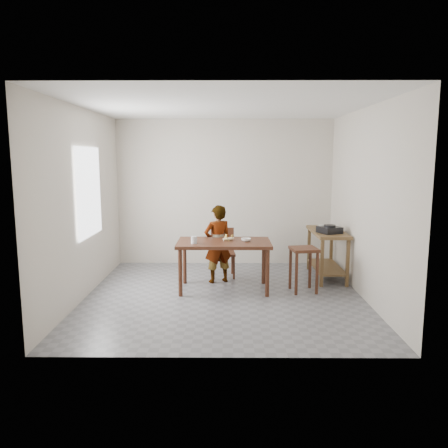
{
  "coord_description": "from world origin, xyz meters",
  "views": [
    {
      "loc": [
        0.05,
        -6.15,
        2.0
      ],
      "look_at": [
        0.0,
        0.4,
        1.0
      ],
      "focal_mm": 35.0,
      "sensor_mm": 36.0,
      "label": 1
    }
  ],
  "objects_px": {
    "child": "(218,244)",
    "dining_chair": "(223,253)",
    "prep_counter": "(327,254)",
    "stool": "(303,270)",
    "dining_table": "(224,266)"
  },
  "relations": [
    {
      "from": "dining_table",
      "to": "child",
      "type": "xyz_separation_m",
      "value": [
        -0.1,
        0.41,
        0.25
      ]
    },
    {
      "from": "dining_table",
      "to": "prep_counter",
      "type": "relative_size",
      "value": 1.17
    },
    {
      "from": "child",
      "to": "prep_counter",
      "type": "bearing_deg",
      "value": 166.04
    },
    {
      "from": "child",
      "to": "dining_chair",
      "type": "xyz_separation_m",
      "value": [
        0.08,
        0.32,
        -0.22
      ]
    },
    {
      "from": "child",
      "to": "stool",
      "type": "height_order",
      "value": "child"
    },
    {
      "from": "dining_table",
      "to": "prep_counter",
      "type": "height_order",
      "value": "prep_counter"
    },
    {
      "from": "prep_counter",
      "to": "dining_table",
      "type": "bearing_deg",
      "value": -157.85
    },
    {
      "from": "prep_counter",
      "to": "stool",
      "type": "height_order",
      "value": "prep_counter"
    },
    {
      "from": "prep_counter",
      "to": "dining_chair",
      "type": "bearing_deg",
      "value": 179.1
    },
    {
      "from": "prep_counter",
      "to": "dining_chair",
      "type": "distance_m",
      "value": 1.74
    },
    {
      "from": "child",
      "to": "dining_chair",
      "type": "relative_size",
      "value": 1.55
    },
    {
      "from": "dining_table",
      "to": "stool",
      "type": "xyz_separation_m",
      "value": [
        1.19,
        -0.08,
        -0.04
      ]
    },
    {
      "from": "dining_table",
      "to": "prep_counter",
      "type": "xyz_separation_m",
      "value": [
        1.72,
        0.7,
        0.03
      ]
    },
    {
      "from": "dining_chair",
      "to": "stool",
      "type": "xyz_separation_m",
      "value": [
        1.21,
        -0.81,
        -0.07
      ]
    },
    {
      "from": "prep_counter",
      "to": "child",
      "type": "relative_size",
      "value": 0.96
    }
  ]
}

